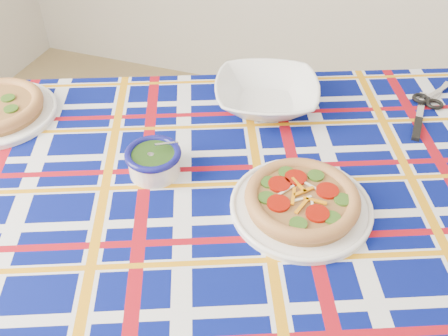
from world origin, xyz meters
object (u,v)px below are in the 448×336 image
(serving_bowl, at_px, (266,94))
(dining_table, at_px, (223,226))
(main_focaccia_plate, at_px, (302,199))
(pesto_bowl, at_px, (154,159))

(serving_bowl, bearing_deg, dining_table, -88.71)
(dining_table, height_order, main_focaccia_plate, main_focaccia_plate)
(dining_table, bearing_deg, serving_bowl, 69.39)
(main_focaccia_plate, xyz_separation_m, serving_bowl, (-0.16, 0.32, 0.00))
(main_focaccia_plate, relative_size, pesto_bowl, 2.43)
(dining_table, height_order, pesto_bowl, pesto_bowl)
(pesto_bowl, bearing_deg, main_focaccia_plate, -1.27)
(main_focaccia_plate, relative_size, serving_bowl, 1.12)
(pesto_bowl, xyz_separation_m, serving_bowl, (0.15, 0.32, -0.00))
(main_focaccia_plate, bearing_deg, pesto_bowl, 178.73)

